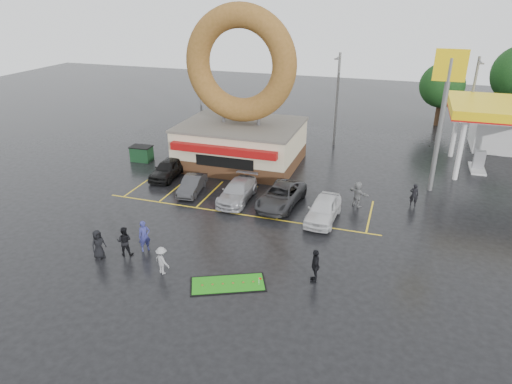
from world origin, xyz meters
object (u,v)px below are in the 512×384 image
(car_silver, at_px, (237,191))
(car_white, at_px, (323,209))
(car_grey, at_px, (281,196))
(putting_green, at_px, (228,284))
(person_blue, at_px, (144,236))
(dumpster, at_px, (142,154))
(car_dgrey, at_px, (192,185))
(donut_shop, at_px, (241,115))
(shell_sign, at_px, (445,96))
(person_cameraman, at_px, (315,265))
(streetlight_right, at_px, (471,104))
(streetlight_left, at_px, (200,91))
(streetlight_mid, at_px, (337,98))
(car_black, at_px, (168,169))

(car_silver, xyz_separation_m, car_white, (6.60, -1.15, 0.07))
(car_grey, bearing_deg, putting_green, -84.31)
(person_blue, distance_m, dumpster, 16.13)
(putting_green, bearing_deg, car_white, 69.39)
(car_dgrey, bearing_deg, donut_shop, 71.94)
(car_grey, relative_size, dumpster, 2.96)
(shell_sign, distance_m, dumpster, 25.79)
(donut_shop, xyz_separation_m, person_cameraman, (9.89, -15.75, -3.51))
(shell_sign, bearing_deg, person_cameraman, -112.46)
(streetlight_right, bearing_deg, streetlight_left, -175.60)
(streetlight_mid, height_order, streetlight_right, same)
(person_blue, bearing_deg, streetlight_mid, 28.08)
(streetlight_mid, height_order, person_blue, streetlight_mid)
(putting_green, bearing_deg, streetlight_left, 117.24)
(streetlight_left, distance_m, person_blue, 24.03)
(streetlight_right, xyz_separation_m, car_silver, (-16.61, -16.36, -4.06))
(car_silver, bearing_deg, donut_shop, 106.99)
(streetlight_left, bearing_deg, streetlight_right, 4.40)
(dumpster, distance_m, putting_green, 21.17)
(car_white, relative_size, person_blue, 2.39)
(car_grey, height_order, dumpster, car_grey)
(person_blue, bearing_deg, streetlight_right, 7.27)
(person_cameraman, bearing_deg, streetlight_right, 147.29)
(donut_shop, height_order, dumpster, donut_shop)
(streetlight_right, height_order, person_blue, streetlight_right)
(streetlight_mid, relative_size, car_grey, 1.69)
(donut_shop, distance_m, car_silver, 8.65)
(shell_sign, xyz_separation_m, dumpster, (-24.87, -1.15, -6.73))
(person_blue, bearing_deg, car_dgrey, 52.11)
(car_silver, bearing_deg, streetlight_mid, 72.40)
(streetlight_left, bearing_deg, car_dgrey, -68.37)
(streetlight_left, bearing_deg, car_white, -44.12)
(streetlight_right, bearing_deg, dumpster, -158.34)
(car_white, bearing_deg, dumpster, 163.13)
(donut_shop, height_order, putting_green, donut_shop)
(shell_sign, bearing_deg, car_silver, -154.66)
(streetlight_right, relative_size, putting_green, 2.08)
(streetlight_mid, relative_size, person_cameraman, 4.72)
(donut_shop, bearing_deg, car_black, -132.99)
(shell_sign, bearing_deg, car_dgrey, -160.31)
(car_black, xyz_separation_m, person_blue, (4.28, -10.86, 0.20))
(donut_shop, xyz_separation_m, streetlight_mid, (7.00, 7.95, 0.32))
(streetlight_mid, bearing_deg, car_grey, -95.06)
(streetlight_left, bearing_deg, person_blue, -73.74)
(shell_sign, xyz_separation_m, putting_green, (-10.39, -16.58, -7.35))
(car_dgrey, bearing_deg, person_blue, -90.27)
(streetlight_mid, height_order, car_silver, streetlight_mid)
(car_white, distance_m, putting_green, 9.64)
(car_silver, bearing_deg, car_dgrey, 175.75)
(car_dgrey, height_order, car_silver, car_silver)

